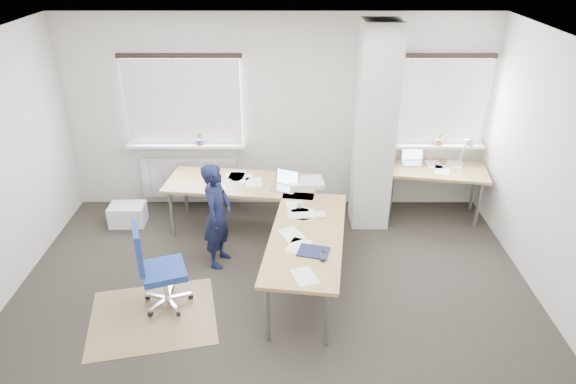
{
  "coord_description": "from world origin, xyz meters",
  "views": [
    {
      "loc": [
        0.17,
        -4.44,
        3.75
      ],
      "look_at": [
        0.16,
        0.9,
        1.0
      ],
      "focal_mm": 32.0,
      "sensor_mm": 36.0,
      "label": 1
    }
  ],
  "objects_px": {
    "desk_side": "(436,171)",
    "task_chair": "(162,284)",
    "desk_main": "(275,208)",
    "person": "(217,215)"
  },
  "relations": [
    {
      "from": "desk_side",
      "to": "task_chair",
      "type": "relative_size",
      "value": 1.46
    },
    {
      "from": "desk_main",
      "to": "task_chair",
      "type": "distance_m",
      "value": 1.61
    },
    {
      "from": "task_chair",
      "to": "person",
      "type": "xyz_separation_m",
      "value": [
        0.53,
        0.83,
        0.39
      ]
    },
    {
      "from": "desk_side",
      "to": "task_chair",
      "type": "xyz_separation_m",
      "value": [
        -3.48,
        -2.08,
        -0.4
      ]
    },
    {
      "from": "desk_main",
      "to": "desk_side",
      "type": "height_order",
      "value": "desk_side"
    },
    {
      "from": "desk_side",
      "to": "task_chair",
      "type": "distance_m",
      "value": 4.07
    },
    {
      "from": "person",
      "to": "desk_side",
      "type": "bearing_deg",
      "value": -53.44
    },
    {
      "from": "person",
      "to": "task_chair",
      "type": "bearing_deg",
      "value": 161.15
    },
    {
      "from": "task_chair",
      "to": "desk_main",
      "type": "bearing_deg",
      "value": 19.4
    },
    {
      "from": "desk_side",
      "to": "desk_main",
      "type": "bearing_deg",
      "value": -144.03
    }
  ]
}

